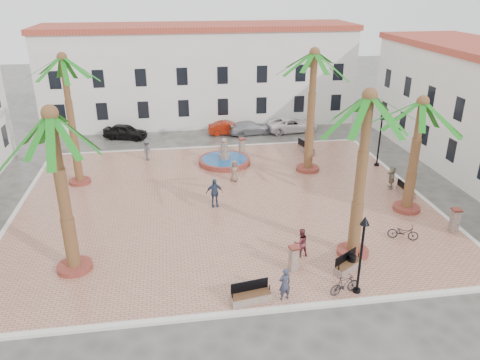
{
  "coord_description": "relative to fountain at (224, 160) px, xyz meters",
  "views": [
    {
      "loc": [
        -3.15,
        -27.13,
        13.33
      ],
      "look_at": [
        1.0,
        0.0,
        1.6
      ],
      "focal_mm": 35.0,
      "sensor_mm": 36.0,
      "label": 1
    }
  ],
  "objects": [
    {
      "name": "kerb_w",
      "position": [
        -13.81,
        -6.84,
        -0.35
      ],
      "size": [
        0.3,
        22.3,
        0.16
      ],
      "primitive_type": "cube",
      "color": "silver",
      "rests_on": "ground"
    },
    {
      "name": "ground",
      "position": [
        -0.81,
        -6.84,
        -0.43
      ],
      "size": [
        120.0,
        120.0,
        0.0
      ],
      "primitive_type": "plane",
      "color": "#56544F",
      "rests_on": "ground"
    },
    {
      "name": "cyclist_b",
      "position": [
        2.29,
        -13.87,
        0.5
      ],
      "size": [
        0.86,
        0.72,
        1.57
      ],
      "primitive_type": "imported",
      "rotation": [
        0.0,
        0.0,
        3.32
      ],
      "color": "maroon",
      "rests_on": "plaza"
    },
    {
      "name": "bench_s",
      "position": [
        -0.9,
        -17.22,
        -0.01
      ],
      "size": [
        1.91,
        0.86,
        0.97
      ],
      "rotation": [
        0.0,
        0.0,
        0.16
      ],
      "color": "gray",
      "rests_on": "plaza"
    },
    {
      "name": "cyclist_a",
      "position": [
        0.61,
        -17.24,
        0.52
      ],
      "size": [
        0.66,
        0.51,
        1.6
      ],
      "primitive_type": "imported",
      "rotation": [
        0.0,
        0.0,
        3.38
      ],
      "color": "#323448",
      "rests_on": "plaza"
    },
    {
      "name": "bench_e",
      "position": [
        11.26,
        -7.58,
        -0.04
      ],
      "size": [
        0.58,
        1.67,
        0.87
      ],
      "rotation": [
        0.0,
        0.0,
        1.62
      ],
      "color": "gray",
      "rests_on": "plaza"
    },
    {
      "name": "lamppost_s",
      "position": [
        4.03,
        -17.24,
        2.36
      ],
      "size": [
        0.42,
        0.42,
        3.89
      ],
      "color": "black",
      "rests_on": "plaza"
    },
    {
      "name": "litter_bin",
      "position": [
        4.48,
        -15.39,
        0.09
      ],
      "size": [
        0.38,
        0.38,
        0.74
      ],
      "primitive_type": "cylinder",
      "color": "black",
      "rests_on": "plaza"
    },
    {
      "name": "bollard_se",
      "position": [
        1.59,
        -15.11,
        0.41
      ],
      "size": [
        0.57,
        0.57,
        1.34
      ],
      "rotation": [
        0.0,
        0.0,
        0.22
      ],
      "color": "gray",
      "rests_on": "plaza"
    },
    {
      "name": "bench_ne",
      "position": [
        7.01,
        1.53,
        0.01
      ],
      "size": [
        1.05,
        2.01,
        1.02
      ],
      "rotation": [
        0.0,
        0.0,
        1.82
      ],
      "color": "gray",
      "rests_on": "plaza"
    },
    {
      "name": "car_white",
      "position": [
        7.48,
        7.83,
        0.24
      ],
      "size": [
        5.05,
        2.68,
        1.35
      ],
      "primitive_type": "imported",
      "rotation": [
        0.0,
        0.0,
        1.66
      ],
      "color": "white",
      "rests_on": "ground"
    },
    {
      "name": "pedestrian_east",
      "position": [
        10.75,
        -6.43,
        0.51
      ],
      "size": [
        0.93,
        1.54,
        1.58
      ],
      "primitive_type": "imported",
      "rotation": [
        0.0,
        0.0,
        -1.91
      ],
      "color": "gray",
      "rests_on": "plaza"
    },
    {
      "name": "bollard_e",
      "position": [
        11.59,
        -12.69,
        0.45
      ],
      "size": [
        0.55,
        0.55,
        1.42
      ],
      "rotation": [
        0.0,
        0.0,
        -0.09
      ],
      "color": "gray",
      "rests_on": "plaza"
    },
    {
      "name": "bollard_n",
      "position": [
        1.64,
        1.6,
        0.46
      ],
      "size": [
        0.63,
        0.63,
        1.44
      ],
      "rotation": [
        0.0,
        0.0,
        0.26
      ],
      "color": "gray",
      "rests_on": "plaza"
    },
    {
      "name": "pedestrian_north",
      "position": [
        -5.93,
        1.68,
        0.58
      ],
      "size": [
        0.91,
        1.24,
        1.73
      ],
      "primitive_type": "imported",
      "rotation": [
        0.0,
        0.0,
        1.31
      ],
      "color": "#454649",
      "rests_on": "plaza"
    },
    {
      "name": "kerb_s",
      "position": [
        -0.81,
        -17.84,
        -0.35
      ],
      "size": [
        26.3,
        0.3,
        0.16
      ],
      "primitive_type": "cube",
      "color": "silver",
      "rests_on": "ground"
    },
    {
      "name": "bench_se",
      "position": [
        4.26,
        -15.51,
        -0.03
      ],
      "size": [
        1.72,
        1.37,
        0.9
      ],
      "rotation": [
        0.0,
        0.0,
        0.58
      ],
      "color": "gray",
      "rests_on": "plaza"
    },
    {
      "name": "palm_sw",
      "position": [
        -9.1,
        -13.35,
        6.72
      ],
      "size": [
        5.58,
        5.58,
        8.31
      ],
      "color": "brown",
      "rests_on": "plaza"
    },
    {
      "name": "palm_s",
      "position": [
        5.06,
        -14.07,
        7.17
      ],
      "size": [
        5.37,
        5.37,
        8.74
      ],
      "color": "brown",
      "rests_on": "plaza"
    },
    {
      "name": "palm_nw",
      "position": [
        -10.56,
        -2.24,
        7.54
      ],
      "size": [
        4.82,
        4.82,
        9.03
      ],
      "color": "brown",
      "rests_on": "plaza"
    },
    {
      "name": "pedestrian_fountain_a",
      "position": [
        0.28,
        -3.6,
        0.49
      ],
      "size": [
        0.8,
        0.56,
        1.54
      ],
      "primitive_type": "imported",
      "rotation": [
        0.0,
        0.0,
        0.1
      ],
      "color": "#7E6254",
      "rests_on": "plaza"
    },
    {
      "name": "kerb_e",
      "position": [
        12.19,
        -6.84,
        -0.35
      ],
      "size": [
        0.3,
        22.3,
        0.16
      ],
      "primitive_type": "cube",
      "color": "silver",
      "rests_on": "ground"
    },
    {
      "name": "palm_e",
      "position": [
        10.26,
        -9.71,
        5.71
      ],
      "size": [
        5.42,
        5.42,
        7.22
      ],
      "color": "brown",
      "rests_on": "plaza"
    },
    {
      "name": "car_red",
      "position": [
        1.34,
        7.9,
        0.18
      ],
      "size": [
        3.76,
        1.37,
        1.23
      ],
      "primitive_type": "imported",
      "rotation": [
        0.0,
        0.0,
        1.55
      ],
      "color": "maroon",
      "rests_on": "ground"
    },
    {
      "name": "palm_ne",
      "position": [
        6.05,
        -2.35,
        7.4
      ],
      "size": [
        5.64,
        5.64,
        9.03
      ],
      "color": "brown",
      "rests_on": "plaza"
    },
    {
      "name": "car_silver",
      "position": [
        3.41,
        7.63,
        0.19
      ],
      "size": [
        4.48,
        2.34,
        1.24
      ],
      "primitive_type": "imported",
      "rotation": [
        0.0,
        0.0,
        1.72
      ],
      "color": "#9D9EA6",
      "rests_on": "ground"
    },
    {
      "name": "bicycle_a",
      "position": [
        8.33,
        -13.07,
        0.15
      ],
      "size": [
        1.73,
        1.19,
        0.86
      ],
      "primitive_type": "imported",
      "rotation": [
        0.0,
        0.0,
        1.15
      ],
      "color": "black",
      "rests_on": "plaza"
    },
    {
      "name": "bicycle_b",
      "position": [
        3.41,
        -17.24,
        0.17
      ],
      "size": [
        1.57,
        0.8,
        0.91
      ],
      "primitive_type": "imported",
      "rotation": [
        0.0,
        0.0,
        1.83
      ],
      "color": "black",
      "rests_on": "plaza"
    },
    {
      "name": "fountain",
      "position": [
        0.0,
        0.0,
        0.0
      ],
      "size": [
        4.02,
        4.02,
        2.08
      ],
      "color": "brown",
      "rests_on": "plaza"
    },
    {
      "name": "kerb_n",
      "position": [
        -0.81,
        4.16,
        -0.35
      ],
      "size": [
        26.3,
        0.3,
        0.16
      ],
      "primitive_type": "cube",
      "color": "silver",
      "rests_on": "ground"
    },
    {
      "name": "car_black",
      "position": [
        -8.11,
        7.99,
        0.24
      ],
      "size": [
        4.25,
        2.76,
        1.35
      ],
      "primitive_type": "imported",
      "rotation": [
        0.0,
        0.0,
        1.25
      ],
      "color": "black",
      "rests_on": "ground"
    },
    {
      "name": "pedestrian_fountain_b",
      "position": [
        -1.52,
        -7.41,
        0.65
      ],
      "size": [
        1.13,
        0.55,
        1.86
      ],
      "primitive_type": "imported",
      "rotation": [
        0.0,
        0.0,
        0.09
      ],
      "color": "#31415E",
      "rests_on": "plaza"
    },
    {
      "name": "plaza",
      "position": [
        -0.81,
        -6.84,
        -0.36
      ],
      "size": [
        26.0,
        22.0,
        0.15
      ],
      "primitive_type": "cube",
      "color": "tan",
      "rests_on": "ground"
    },
    {
      "name": "building_north",
      "position": [
        -0.81,
        13.15,
        4.33
      ],
      "size": [
        30.4,
        7.4,
        9.5
      ],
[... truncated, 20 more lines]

